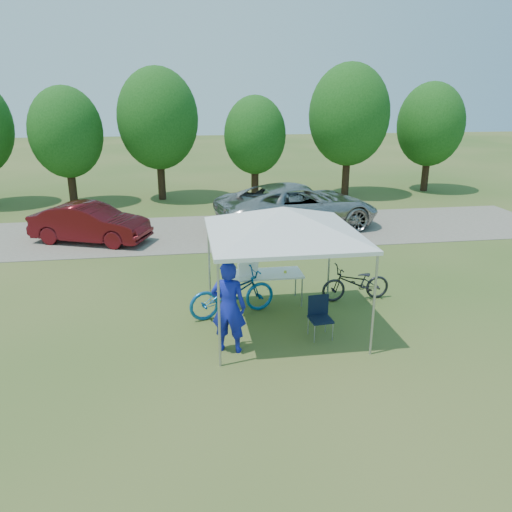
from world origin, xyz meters
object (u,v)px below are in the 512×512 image
at_px(folding_chair, 319,313).
at_px(bike_blue, 232,293).
at_px(cooler, 248,267).
at_px(cyclist, 229,307).
at_px(folding_table, 263,275).
at_px(sedan, 90,223).
at_px(bike_dark, 356,283).
at_px(minivan, 298,206).

height_order(folding_chair, bike_blue, bike_blue).
height_order(cooler, cyclist, cyclist).
distance_m(folding_table, sedan, 7.84).
height_order(bike_dark, sedan, sedan).
bearing_deg(cyclist, folding_table, -97.60).
distance_m(bike_blue, minivan, 7.94).
xyz_separation_m(folding_chair, bike_dark, (1.42, 1.71, -0.06)).
relative_size(folding_table, cooler, 4.00).
distance_m(folding_chair, cyclist, 2.05).
bearing_deg(cooler, bike_blue, -128.83).
bearing_deg(bike_blue, sedan, 17.08).
bearing_deg(minivan, cyclist, 147.15).
xyz_separation_m(folding_table, folding_chair, (0.92, -1.86, -0.22)).
bearing_deg(cyclist, sedan, -46.77).
xyz_separation_m(cooler, bike_dark, (2.70, -0.15, -0.50)).
distance_m(bike_dark, minivan, 6.85).
relative_size(folding_table, folding_chair, 2.16).
xyz_separation_m(folding_table, bike_dark, (2.33, -0.15, -0.29)).
bearing_deg(folding_table, cyclist, -115.21).
height_order(folding_chair, minivan, minivan).
height_order(cooler, sedan, sedan).
bearing_deg(minivan, sedan, 83.57).
height_order(folding_table, cyclist, cyclist).
xyz_separation_m(folding_table, cyclist, (-1.05, -2.23, 0.21)).
height_order(cooler, bike_blue, cooler).
relative_size(bike_dark, sedan, 0.43).
bearing_deg(bike_dark, folding_table, -96.11).
relative_size(cooler, bike_dark, 0.27).
bearing_deg(sedan, cyclist, -133.49).
xyz_separation_m(cyclist, sedan, (-3.96, 8.26, -0.27)).
bearing_deg(cooler, folding_table, -0.00).
relative_size(bike_blue, sedan, 0.52).
bearing_deg(bike_dark, cooler, -95.61).
xyz_separation_m(folding_chair, bike_blue, (-1.73, 1.31, 0.02)).
height_order(folding_table, bike_blue, bike_blue).
bearing_deg(bike_dark, folding_chair, -42.09).
bearing_deg(folding_table, bike_blue, -145.81).
distance_m(minivan, sedan, 7.49).
relative_size(folding_chair, bike_dark, 0.51).
height_order(cooler, minivan, minivan).
relative_size(cooler, minivan, 0.08).
xyz_separation_m(folding_chair, minivan, (1.53, 8.55, 0.35)).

